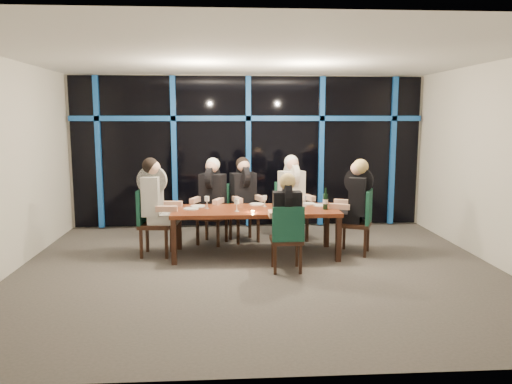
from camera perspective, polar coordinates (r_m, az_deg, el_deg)
room at (r=6.94m, az=0.33°, el=7.24°), size 7.04×7.00×3.02m
window_wall at (r=9.89m, az=-0.82°, el=4.88°), size 6.86×0.43×2.94m
dining_table at (r=7.88m, az=-0.10°, el=-2.43°), size 2.60×1.00×0.75m
chair_far_left at (r=8.74m, az=-4.82°, el=-2.13°), size 0.62×0.62×1.02m
chair_far_mid at (r=8.89m, az=-1.59°, el=-1.92°), size 0.60×0.60×1.02m
chair_far_right at (r=8.95m, az=3.91°, el=-1.78°), size 0.62×0.62×1.04m
chair_end_left at (r=8.07m, az=-12.02°, el=-2.99°), size 0.54×0.54×1.06m
chair_end_right at (r=8.15m, az=11.89°, el=-2.96°), size 0.63×0.63×1.04m
chair_near_mid at (r=7.06m, az=3.59°, el=-4.96°), size 0.45×0.45×0.96m
diner_far_left at (r=8.60m, az=-5.08°, el=0.41°), size 0.63×0.70×0.99m
diner_far_mid at (r=8.75m, az=-1.39°, el=0.58°), size 0.62×0.69×0.99m
diner_far_right at (r=8.81m, az=4.20°, el=0.75°), size 0.63×0.71×1.01m
diner_end_left at (r=7.98m, az=-11.48°, el=-0.05°), size 0.68×0.55×1.04m
diner_end_right at (r=8.09m, az=11.35°, el=-0.06°), size 0.72×0.65×1.02m
diner_near_mid at (r=7.06m, az=3.54°, el=-1.79°), size 0.48×0.60×0.94m
plate_far_left at (r=8.12m, az=-6.66°, el=-1.62°), size 0.24×0.24×0.01m
plate_far_mid at (r=8.27m, az=0.09°, el=-1.38°), size 0.24×0.24×0.01m
plate_far_right at (r=8.36m, az=5.97°, el=-1.32°), size 0.24×0.24×0.01m
plate_end_left at (r=7.91m, az=-7.44°, el=-1.90°), size 0.24×0.24×0.01m
plate_end_right at (r=8.22m, az=7.40°, el=-1.51°), size 0.24×0.24×0.01m
plate_near_mid at (r=7.64m, az=3.01°, el=-2.22°), size 0.24×0.24×0.01m
wine_bottle at (r=7.89m, az=7.94°, el=-1.03°), size 0.08×0.08×0.34m
water_pitcher at (r=7.73m, az=4.97°, el=-1.47°), size 0.12×0.10×0.19m
tea_light at (r=7.59m, az=-0.39°, el=-2.23°), size 0.05×0.05×0.03m
wine_glass_a at (r=7.64m, az=-2.22°, el=-1.18°), size 0.08×0.08×0.20m
wine_glass_b at (r=8.06m, az=1.00°, el=-0.73°), size 0.07×0.07×0.18m
wine_glass_c at (r=7.76m, az=2.98°, el=-1.18°), size 0.07×0.07×0.17m
wine_glass_d at (r=7.92m, az=-5.63°, el=-0.87°), size 0.08×0.08×0.20m
wine_glass_e at (r=8.12m, az=5.60°, el=-0.78°), size 0.07×0.07×0.17m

